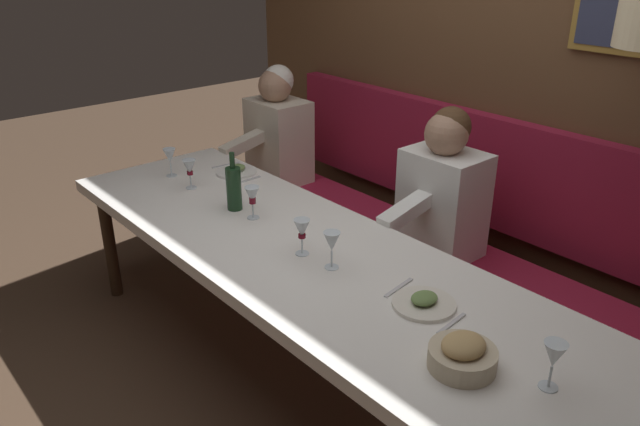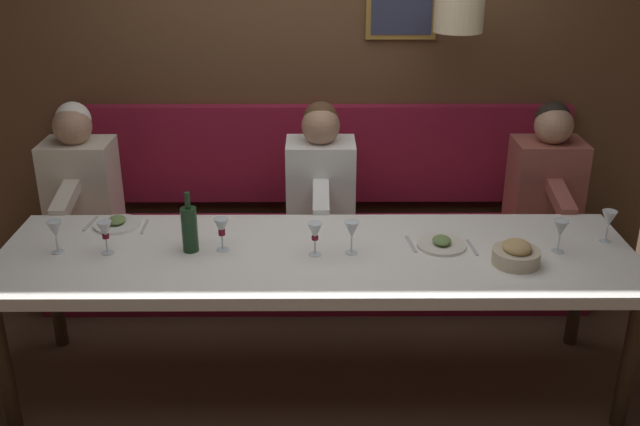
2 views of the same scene
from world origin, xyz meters
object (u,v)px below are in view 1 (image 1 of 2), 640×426
object	(u,v)px
dining_table	(309,264)
wine_bottle	(234,188)
bread_bowl	(463,355)
wine_glass_1	(302,230)
diner_middle	(278,129)
diner_near	(443,188)
wine_glass_5	(190,168)
wine_glass_3	(170,157)
wine_glass_6	(252,196)
wine_glass_2	(554,356)
wine_glass_0	(332,243)

from	to	relation	value
dining_table	wine_bottle	world-z (taller)	wine_bottle
bread_bowl	wine_glass_1	bearing A→B (deg)	83.90
diner_middle	diner_near	bearing A→B (deg)	-90.00
diner_middle	wine_glass_1	xyz separation A→B (m)	(-0.91, -1.38, 0.04)
wine_bottle	dining_table	bearing A→B (deg)	-91.52
dining_table	wine_glass_5	size ratio (longest dim) A/B	18.60
dining_table	wine_glass_3	distance (m)	1.25
wine_glass_1	wine_glass_6	size ratio (longest dim) A/B	1.00
wine_glass_2	wine_glass_3	size ratio (longest dim) A/B	1.00
wine_glass_0	wine_glass_3	bearing A→B (deg)	89.38
wine_glass_0	wine_bottle	size ratio (longest dim) A/B	0.55
wine_glass_2	wine_bottle	bearing A→B (deg)	89.28
wine_glass_2	wine_bottle	xyz separation A→B (m)	(0.02, 1.76, -0.00)
wine_glass_1	wine_bottle	world-z (taller)	wine_bottle
wine_glass_5	wine_glass_6	xyz separation A→B (m)	(0.03, -0.54, -0.00)
diner_middle	wine_bottle	world-z (taller)	diner_middle
wine_glass_0	wine_glass_3	world-z (taller)	same
wine_glass_6	wine_bottle	world-z (taller)	wine_bottle
wine_glass_5	bread_bowl	bearing A→B (deg)	-93.60
wine_glass_0	bread_bowl	size ratio (longest dim) A/B	0.75
wine_glass_6	bread_bowl	distance (m)	1.38
diner_middle	wine_glass_3	xyz separation A→B (m)	(-0.88, -0.15, 0.04)
wine_glass_1	wine_glass_2	xyz separation A→B (m)	(0.02, -1.16, 0.00)
diner_middle	wine_bottle	size ratio (longest dim) A/B	2.64
diner_middle	wine_glass_0	bearing A→B (deg)	-120.02
wine_glass_2	diner_middle	bearing A→B (deg)	70.71
diner_middle	wine_glass_6	size ratio (longest dim) A/B	4.82
diner_near	wine_glass_3	bearing A→B (deg)	124.99
wine_glass_2	wine_glass_6	world-z (taller)	same
wine_glass_1	wine_bottle	distance (m)	0.60
wine_glass_0	wine_glass_6	size ratio (longest dim) A/B	1.00
wine_glass_3	wine_glass_5	world-z (taller)	same
diner_middle	bread_bowl	xyz separation A→B (m)	(-1.01, -2.30, -0.03)
diner_near	wine_glass_6	world-z (taller)	diner_near
wine_glass_5	wine_bottle	xyz separation A→B (m)	(0.03, -0.39, 0.00)
wine_glass_6	bread_bowl	size ratio (longest dim) A/B	0.75
diner_middle	wine_glass_1	distance (m)	1.65
diner_middle	wine_glass_5	bearing A→B (deg)	-156.40
diner_near	wine_glass_5	size ratio (longest dim) A/B	4.82
wine_glass_2	wine_glass_6	size ratio (longest dim) A/B	1.00
wine_glass_6	dining_table	bearing A→B (deg)	-92.84
diner_middle	wine_glass_2	distance (m)	2.69
wine_glass_2	wine_glass_3	xyz separation A→B (m)	(0.01, 2.39, 0.00)
diner_middle	wine_glass_5	distance (m)	0.97
wine_glass_0	wine_glass_6	xyz separation A→B (m)	(0.04, 0.62, -0.00)
wine_glass_3	bread_bowl	distance (m)	2.16
dining_table	wine_glass_6	xyz separation A→B (m)	(0.02, 0.45, 0.17)
wine_glass_1	wine_glass_5	distance (m)	0.99
diner_near	wine_glass_0	xyz separation A→B (m)	(-0.90, -0.14, 0.04)
dining_table	wine_glass_0	world-z (taller)	wine_glass_0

